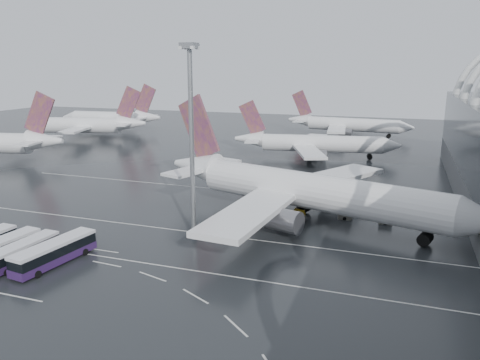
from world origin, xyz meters
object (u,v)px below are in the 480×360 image
(bus_row_near_d, at_px, (55,252))
(gse_cart_belly_d, at_px, (385,220))
(airliner_gate_c, at_px, (346,125))
(jet_remote_mid, at_px, (89,125))
(floodlight_mast, at_px, (191,119))
(airliner_gate_b, at_px, (313,144))
(bus_row_near_b, at_px, (0,249))
(bus_row_near_c, at_px, (21,252))
(airliner_main, at_px, (301,191))
(gse_cart_belly_b, at_px, (345,216))
(jet_remote_far, at_px, (112,119))
(gse_cart_belly_e, at_px, (300,212))

(bus_row_near_d, distance_m, gse_cart_belly_d, 55.30)
(airliner_gate_c, distance_m, bus_row_near_d, 142.86)
(airliner_gate_c, bearing_deg, jet_remote_mid, -150.58)
(floodlight_mast, xyz_separation_m, gse_cart_belly_d, (29.63, 17.34, -18.81))
(airliner_gate_b, height_order, bus_row_near_b, airliner_gate_b)
(bus_row_near_c, bearing_deg, jet_remote_mid, 35.88)
(bus_row_near_c, bearing_deg, airliner_main, -42.15)
(airliner_gate_b, distance_m, jet_remote_mid, 89.03)
(gse_cart_belly_b, xyz_separation_m, gse_cart_belly_d, (7.14, -0.25, -0.04))
(bus_row_near_b, bearing_deg, bus_row_near_c, -80.63)
(bus_row_near_b, relative_size, bus_row_near_c, 1.04)
(jet_remote_far, xyz_separation_m, bus_row_near_d, (73.82, -123.12, -3.43))
(floodlight_mast, xyz_separation_m, gse_cart_belly_e, (14.06, 17.30, -18.88))
(gse_cart_belly_b, bearing_deg, jet_remote_mid, 147.89)
(gse_cart_belly_e, bearing_deg, bus_row_near_d, -129.71)
(airliner_gate_b, height_order, airliner_gate_c, airliner_gate_c)
(bus_row_near_b, distance_m, bus_row_near_c, 3.73)
(jet_remote_mid, relative_size, gse_cart_belly_b, 18.67)
(airliner_gate_c, distance_m, floodlight_mast, 125.58)
(floodlight_mast, bearing_deg, gse_cart_belly_d, 30.34)
(jet_remote_mid, height_order, gse_cart_belly_e, jet_remote_mid)
(bus_row_near_d, bearing_deg, gse_cart_belly_d, -44.82)
(bus_row_near_c, distance_m, gse_cart_belly_d, 59.85)
(airliner_gate_b, height_order, gse_cart_belly_e, airliner_gate_b)
(airliner_main, distance_m, bus_row_near_b, 49.81)
(airliner_main, relative_size, airliner_gate_c, 1.26)
(bus_row_near_b, distance_m, gse_cart_belly_e, 50.88)
(airliner_gate_c, xyz_separation_m, jet_remote_mid, (-92.38, -40.66, 0.76))
(gse_cart_belly_b, relative_size, gse_cart_belly_e, 1.19)
(jet_remote_mid, relative_size, gse_cart_belly_e, 22.19)
(airliner_gate_c, relative_size, jet_remote_mid, 1.09)
(bus_row_near_b, distance_m, bus_row_near_d, 8.58)
(airliner_gate_c, xyz_separation_m, gse_cart_belly_d, (20.01, -106.97, -3.84))
(airliner_gate_b, xyz_separation_m, floodlight_mast, (-5.75, -74.08, 15.09))
(bus_row_near_b, height_order, gse_cart_belly_b, bus_row_near_b)
(airliner_gate_b, height_order, jet_remote_far, jet_remote_far)
(airliner_gate_c, height_order, floodlight_mast, floodlight_mast)
(jet_remote_far, distance_m, gse_cart_belly_e, 135.57)
(bus_row_near_c, distance_m, bus_row_near_d, 4.90)
(jet_remote_far, bearing_deg, bus_row_near_c, 114.14)
(gse_cart_belly_d, bearing_deg, bus_row_near_d, -142.20)
(jet_remote_mid, xyz_separation_m, gse_cart_belly_b, (105.25, -66.05, -4.56))
(airliner_gate_c, height_order, bus_row_near_c, airliner_gate_c)
(jet_remote_mid, height_order, bus_row_near_b, jet_remote_mid)
(jet_remote_mid, bearing_deg, gse_cart_belly_e, 130.94)
(jet_remote_mid, xyz_separation_m, bus_row_near_c, (63.99, -101.51, -3.59))
(gse_cart_belly_b, bearing_deg, bus_row_near_d, -136.94)
(jet_remote_far, xyz_separation_m, gse_cart_belly_d, (117.50, -89.23, -4.60))
(jet_remote_mid, distance_m, gse_cart_belly_b, 124.35)
(airliner_gate_b, bearing_deg, floodlight_mast, -103.63)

